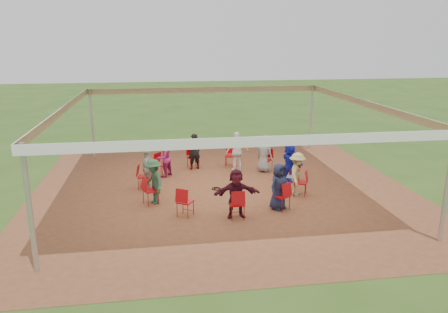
{
  "coord_description": "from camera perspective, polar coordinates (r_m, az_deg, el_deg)",
  "views": [
    {
      "loc": [
        -2.16,
        -14.43,
        5.11
      ],
      "look_at": [
        0.12,
        0.3,
        1.08
      ],
      "focal_mm": 35.0,
      "sensor_mm": 36.0,
      "label": 1
    }
  ],
  "objects": [
    {
      "name": "chair_6",
      "position": [
        15.52,
        -10.4,
        -2.59
      ],
      "size": [
        0.49,
        0.47,
        0.9
      ],
      "primitive_type": null,
      "rotation": [
        0.0,
        0.0,
        -1.7
      ],
      "color": "#A7070C",
      "rests_on": "ground"
    },
    {
      "name": "person_seated_7",
      "position": [
        12.8,
        1.6,
        -4.85
      ],
      "size": [
        1.36,
        0.52,
        1.46
      ],
      "primitive_type": "imported",
      "rotation": [
        0.0,
        0.0,
        0.01
      ],
      "color": "#3C0C19",
      "rests_on": "ground"
    },
    {
      "name": "cable_coil",
      "position": [
        15.33,
        -0.97,
        -4.24
      ],
      "size": [
        0.33,
        0.33,
        0.03
      ],
      "rotation": [
        0.0,
        0.0,
        0.02
      ],
      "color": "black",
      "rests_on": "ground"
    },
    {
      "name": "person_seated_2",
      "position": [
        17.24,
        5.3,
        0.38
      ],
      "size": [
        0.77,
        0.8,
        1.46
      ],
      "primitive_type": "imported",
      "rotation": [
        0.0,
        0.0,
        2.3
      ],
      "color": "gray",
      "rests_on": "ground"
    },
    {
      "name": "chair_5",
      "position": [
        16.85,
        -8.18,
        -1.07
      ],
      "size": [
        0.61,
        0.6,
        0.9
      ],
      "primitive_type": null,
      "rotation": [
        0.0,
        0.0,
        -2.27
      ],
      "color": "#A7070C",
      "rests_on": "ground"
    },
    {
      "name": "person_seated_0",
      "position": [
        14.79,
        9.52,
        -2.27
      ],
      "size": [
        0.81,
        1.05,
        1.46
      ],
      "primitive_type": "imported",
      "rotation": [
        0.0,
        0.0,
        1.15
      ],
      "color": "tan",
      "rests_on": "ground"
    },
    {
      "name": "person_seated_1",
      "position": [
        16.17,
        8.58,
        -0.72
      ],
      "size": [
        0.71,
        1.42,
        1.46
      ],
      "primitive_type": "imported",
      "rotation": [
        0.0,
        0.0,
        1.72
      ],
      "color": "#141EA9",
      "rests_on": "ground"
    },
    {
      "name": "chair_4",
      "position": [
        17.72,
        -4.07,
        -0.14
      ],
      "size": [
        0.53,
        0.54,
        0.9
      ],
      "primitive_type": null,
      "rotation": [
        0.0,
        0.0,
        -2.84
      ],
      "color": "#A7070C",
      "rests_on": "ground"
    },
    {
      "name": "person_seated_8",
      "position": [
        13.5,
        7.16,
        -3.88
      ],
      "size": [
        0.82,
        0.73,
        1.46
      ],
      "primitive_type": "imported",
      "rotation": [
        0.0,
        0.0,
        0.58
      ],
      "color": "#1A1F3C",
      "rests_on": "ground"
    },
    {
      "name": "person_seated_3",
      "position": [
        17.54,
        -3.94,
        0.67
      ],
      "size": [
        0.61,
        0.49,
        1.46
      ],
      "primitive_type": "imported",
      "rotation": [
        0.0,
        0.0,
        -2.84
      ],
      "color": "black",
      "rests_on": "ground"
    },
    {
      "name": "chair_3",
      "position": [
        17.92,
        0.82,
        0.07
      ],
      "size": [
        0.52,
        0.54,
        0.9
      ],
      "primitive_type": null,
      "rotation": [
        0.0,
        0.0,
        2.87
      ],
      "color": "#A7070C",
      "rests_on": "ground"
    },
    {
      "name": "chair_2",
      "position": [
        17.41,
        5.5,
        -0.45
      ],
      "size": [
        0.61,
        0.61,
        0.9
      ],
      "primitive_type": null,
      "rotation": [
        0.0,
        0.0,
        2.3
      ],
      "color": "#A7070C",
      "rests_on": "ground"
    },
    {
      "name": "standing_person",
      "position": [
        17.19,
        1.75,
        0.62
      ],
      "size": [
        0.99,
        0.61,
        1.59
      ],
      "primitive_type": "imported",
      "rotation": [
        0.0,
        0.0,
        3.29
      ],
      "color": "white",
      "rests_on": "ground"
    },
    {
      "name": "person_seated_4",
      "position": [
        16.7,
        -7.9,
        -0.18
      ],
      "size": [
        0.77,
        0.81,
        1.46
      ],
      "primitive_type": "imported",
      "rotation": [
        0.0,
        0.0,
        -2.27
      ],
      "color": "#9B1E5B",
      "rests_on": "ground"
    },
    {
      "name": "person_seated_5",
      "position": [
        15.41,
        -10.01,
        -1.58
      ],
      "size": [
        0.55,
        0.91,
        1.46
      ],
      "primitive_type": "imported",
      "rotation": [
        0.0,
        0.0,
        -1.7
      ],
      "color": "#A5A191",
      "rests_on": "ground"
    },
    {
      "name": "chair_10",
      "position": [
        13.52,
        7.5,
        -5.15
      ],
      "size": [
        0.59,
        0.6,
        0.9
      ],
      "primitive_type": null,
      "rotation": [
        0.0,
        0.0,
        0.58
      ],
      "color": "#A7070C",
      "rests_on": "ground"
    },
    {
      "name": "ground",
      "position": [
        15.46,
        -0.27,
        -4.15
      ],
      "size": [
        80.0,
        80.0,
        0.0
      ],
      "primitive_type": "plane",
      "color": "#2D4A17",
      "rests_on": "ground"
    },
    {
      "name": "person_seated_6",
      "position": [
        14.02,
        -9.18,
        -3.23
      ],
      "size": [
        0.82,
        1.05,
        1.46
      ],
      "primitive_type": "imported",
      "rotation": [
        0.0,
        0.0,
        -1.13
      ],
      "color": "#2A4D36",
      "rests_on": "ground"
    },
    {
      "name": "chair_0",
      "position": [
        14.87,
        9.94,
        -3.36
      ],
      "size": [
        0.57,
        0.56,
        0.9
      ],
      "primitive_type": null,
      "rotation": [
        0.0,
        0.0,
        1.15
      ],
      "color": "#A7070C",
      "rests_on": "ground"
    },
    {
      "name": "dirt_patch",
      "position": [
        15.46,
        -0.27,
        -4.13
      ],
      "size": [
        13.0,
        13.0,
        0.0
      ],
      "primitive_type": "plane",
      "color": "brown",
      "rests_on": "ground"
    },
    {
      "name": "chair_7",
      "position": [
        14.07,
        -9.57,
        -4.42
      ],
      "size": [
        0.58,
        0.57,
        0.9
      ],
      "primitive_type": null,
      "rotation": [
        0.0,
        0.0,
        -1.13
      ],
      "color": "#A7070C",
      "rests_on": "ground"
    },
    {
      "name": "chair_9",
      "position": [
        12.79,
        1.7,
        -6.23
      ],
      "size": [
        0.42,
        0.44,
        0.9
      ],
      "primitive_type": null,
      "rotation": [
        0.0,
        0.0,
        0.01
      ],
      "color": "#A7070C",
      "rests_on": "ground"
    },
    {
      "name": "chair_8",
      "position": [
        13.01,
        -5.1,
        -5.91
      ],
      "size": [
        0.59,
        0.6,
        0.9
      ],
      "primitive_type": null,
      "rotation": [
        0.0,
        0.0,
        -0.56
      ],
      "color": "#A7070C",
      "rests_on": "ground"
    },
    {
      "name": "laptop",
      "position": [
        14.82,
        8.91,
        -2.4
      ],
      "size": [
        0.39,
        0.43,
        0.24
      ],
      "rotation": [
        0.0,
        0.0,
        1.15
      ],
      "color": "#B7B7BC",
      "rests_on": "ground"
    },
    {
      "name": "chair_1",
      "position": [
        16.3,
        8.92,
        -1.65
      ],
      "size": [
        0.5,
        0.48,
        0.9
      ],
      "primitive_type": null,
      "rotation": [
        0.0,
        0.0,
        1.72
      ],
      "color": "#A7070C",
      "rests_on": "ground"
    },
    {
      "name": "tent",
      "position": [
        14.85,
        -0.28,
        4.52
      ],
      "size": [
        10.33,
        10.33,
        3.0
      ],
      "color": "#B2B2B7",
      "rests_on": "ground"
    }
  ]
}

